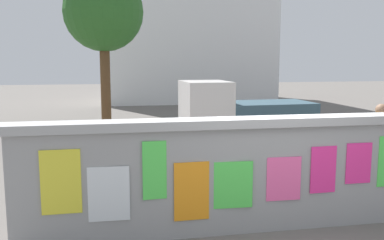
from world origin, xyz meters
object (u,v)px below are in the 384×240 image
auto_rickshaw_truck (240,115)px  tree_roadside (103,13)px  bicycle_near (222,183)px  person_walking (380,138)px  motorcycle (148,156)px

auto_rickshaw_truck → tree_roadside: bearing=128.6°
bicycle_near → person_walking: size_ratio=1.06×
motorcycle → bicycle_near: bicycle_near is taller
bicycle_near → person_walking: person_walking is taller
auto_rickshaw_truck → bicycle_near: auto_rickshaw_truck is taller
auto_rickshaw_truck → motorcycle: 3.79m
bicycle_near → tree_roadside: 9.93m
tree_roadside → motorcycle: bearing=-82.7°
bicycle_near → person_walking: 3.11m
motorcycle → person_walking: 4.47m
bicycle_near → auto_rickshaw_truck: bearing=69.2°
auto_rickshaw_truck → person_walking: (1.37, -4.18, 0.09)m
motorcycle → person_walking: size_ratio=1.16×
bicycle_near → tree_roadside: size_ratio=0.31×
motorcycle → tree_roadside: tree_roadside is taller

